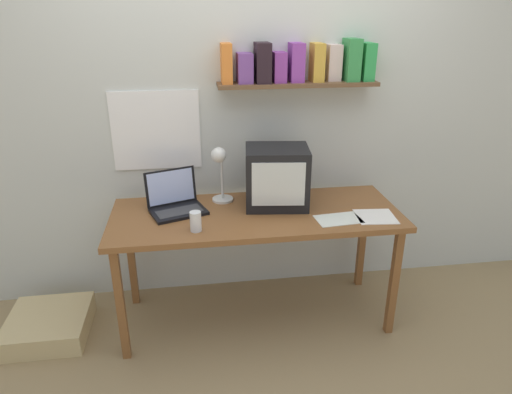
{
  "coord_description": "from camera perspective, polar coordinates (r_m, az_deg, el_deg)",
  "views": [
    {
      "loc": [
        -0.36,
        -2.49,
        1.9
      ],
      "look_at": [
        0.0,
        0.0,
        0.86
      ],
      "focal_mm": 32.0,
      "sensor_mm": 36.0,
      "label": 1
    }
  ],
  "objects": [
    {
      "name": "desk_lamp",
      "position": [
        2.82,
        -4.54,
        3.74
      ],
      "size": [
        0.13,
        0.17,
        0.37
      ],
      "rotation": [
        0.0,
        0.0,
        -0.37
      ],
      "color": "silver",
      "rests_on": "corner_desk"
    },
    {
      "name": "floor_cushion",
      "position": [
        3.23,
        -24.5,
        -14.41
      ],
      "size": [
        0.48,
        0.48,
        0.14
      ],
      "color": "#D0B780",
      "rests_on": "ground_plane"
    },
    {
      "name": "loose_paper_near_laptop",
      "position": [
        2.71,
        10.27,
        -2.75
      ],
      "size": [
        0.27,
        0.19,
        0.0
      ],
      "rotation": [
        0.0,
        0.0,
        0.09
      ],
      "color": "silver",
      "rests_on": "corner_desk"
    },
    {
      "name": "crt_monitor",
      "position": [
        2.8,
        2.61,
        2.53
      ],
      "size": [
        0.41,
        0.35,
        0.37
      ],
      "rotation": [
        0.0,
        0.0,
        -0.12
      ],
      "color": "black",
      "rests_on": "corner_desk"
    },
    {
      "name": "corner_desk",
      "position": [
        2.79,
        -0.0,
        -3.14
      ],
      "size": [
        1.74,
        0.67,
        0.76
      ],
      "color": "brown",
      "rests_on": "ground_plane"
    },
    {
      "name": "ground_plane",
      "position": [
        3.15,
        -0.0,
        -14.59
      ],
      "size": [
        12.0,
        12.0,
        0.0
      ],
      "primitive_type": "plane",
      "color": "#9B8158"
    },
    {
      "name": "back_wall",
      "position": [
        3.02,
        -1.1,
        11.18
      ],
      "size": [
        5.6,
        0.24,
        2.6
      ],
      "color": "silver",
      "rests_on": "ground_plane"
    },
    {
      "name": "juice_glass",
      "position": [
        2.54,
        -7.55,
        -3.16
      ],
      "size": [
        0.06,
        0.06,
        0.11
      ],
      "color": "white",
      "rests_on": "corner_desk"
    },
    {
      "name": "laptop",
      "position": [
        2.81,
        -10.07,
        -0.45
      ],
      "size": [
        0.38,
        0.34,
        0.24
      ],
      "rotation": [
        0.0,
        0.0,
        0.34
      ],
      "color": "black",
      "rests_on": "corner_desk"
    },
    {
      "name": "printed_handout",
      "position": [
        2.79,
        14.71,
        -2.38
      ],
      "size": [
        0.24,
        0.23,
        0.0
      ],
      "rotation": [
        0.0,
        0.0,
        -0.09
      ],
      "color": "white",
      "rests_on": "corner_desk"
    }
  ]
}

